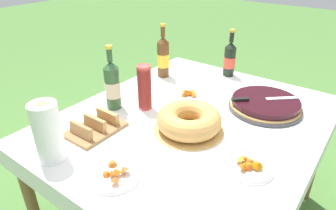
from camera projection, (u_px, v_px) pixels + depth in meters
The scene contains 14 objects.
garden_table at pixel (192, 130), 1.54m from camera, with size 1.41×1.17×0.74m.
tablecloth at pixel (192, 121), 1.51m from camera, with size 1.42×1.18×0.10m.
berry_tart at pixel (265, 104), 1.58m from camera, with size 0.38×0.38×0.06m.
serving_knife at pixel (261, 99), 1.56m from camera, with size 0.27×0.29×0.01m.
bundt_cake at pixel (189, 120), 1.39m from camera, with size 0.33×0.33×0.11m.
cup_stack at pixel (144, 88), 1.55m from camera, with size 0.07×0.07×0.24m.
cider_bottle_green at pixel (112, 85), 1.55m from camera, with size 0.08×0.08×0.34m.
cider_bottle_amber at pixel (163, 57), 1.93m from camera, with size 0.08×0.08×0.34m.
juice_bottle_red at pixel (230, 59), 1.95m from camera, with size 0.08×0.08×0.31m.
snack_plate_near at pixel (190, 95), 1.71m from camera, with size 0.22×0.22×0.05m.
snack_plate_left at pixel (114, 174), 1.12m from camera, with size 0.20×0.20×0.06m.
snack_plate_right at pixel (248, 166), 1.16m from camera, with size 0.20×0.20×0.06m.
paper_towel_roll at pixel (48, 132), 1.17m from camera, with size 0.11×0.11×0.25m.
bread_board at pixel (95, 127), 1.39m from camera, with size 0.26×0.18×0.07m.
Camera 1 is at (-1.11, -0.67, 1.52)m, focal length 32.00 mm.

